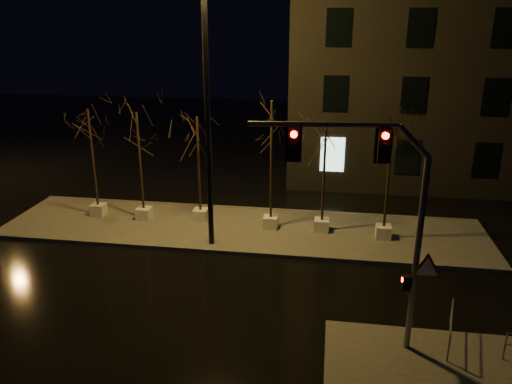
# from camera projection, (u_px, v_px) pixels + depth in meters

# --- Properties ---
(ground) EXTENTS (90.00, 90.00, 0.00)m
(ground) POSITION_uv_depth(u_px,v_px,m) (211.00, 298.00, 17.42)
(ground) COLOR black
(ground) RESTS_ON ground
(median) EXTENTS (22.00, 5.00, 0.15)m
(median) POSITION_uv_depth(u_px,v_px,m) (242.00, 229.00, 23.00)
(median) COLOR #46433E
(median) RESTS_ON ground
(building) EXTENTS (25.00, 12.00, 15.00)m
(building) POSITION_uv_depth(u_px,v_px,m) (507.00, 49.00, 29.77)
(building) COLOR black
(building) RESTS_ON ground
(tree_0) EXTENTS (1.80, 1.80, 5.33)m
(tree_0) POSITION_uv_depth(u_px,v_px,m) (90.00, 134.00, 23.08)
(tree_0) COLOR beige
(tree_0) RESTS_ON median
(tree_1) EXTENTS (1.80, 1.80, 5.26)m
(tree_1) POSITION_uv_depth(u_px,v_px,m) (138.00, 137.00, 22.65)
(tree_1) COLOR beige
(tree_1) RESTS_ON median
(tree_2) EXTENTS (1.80, 1.80, 5.09)m
(tree_2) POSITION_uv_depth(u_px,v_px,m) (198.00, 141.00, 22.50)
(tree_2) COLOR beige
(tree_2) RESTS_ON median
(tree_3) EXTENTS (1.80, 1.80, 5.98)m
(tree_3) POSITION_uv_depth(u_px,v_px,m) (272.00, 131.00, 21.43)
(tree_3) COLOR beige
(tree_3) RESTS_ON median
(tree_4) EXTENTS (1.80, 1.80, 4.96)m
(tree_4) POSITION_uv_depth(u_px,v_px,m) (325.00, 150.00, 21.36)
(tree_4) COLOR beige
(tree_4) RESTS_ON median
(tree_5) EXTENTS (1.80, 1.80, 4.79)m
(tree_5) POSITION_uv_depth(u_px,v_px,m) (390.00, 157.00, 20.70)
(tree_5) COLOR beige
(tree_5) RESTS_ON median
(traffic_signal_mast) EXTENTS (5.41, 0.54, 6.61)m
(traffic_signal_mast) POSITION_uv_depth(u_px,v_px,m) (381.00, 207.00, 13.23)
(traffic_signal_mast) COLOR slate
(traffic_signal_mast) RESTS_ON sidewalk_corner
(streetlight_main) EXTENTS (2.80, 0.50, 11.20)m
(streetlight_main) POSITION_uv_depth(u_px,v_px,m) (207.00, 91.00, 19.22)
(streetlight_main) COLOR black
(streetlight_main) RESTS_ON median
(guard_rail_b) EXTENTS (0.51, 1.93, 0.94)m
(guard_rail_b) POSITION_uv_depth(u_px,v_px,m) (451.00, 324.00, 14.62)
(guard_rail_b) COLOR slate
(guard_rail_b) RESTS_ON sidewalk_corner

